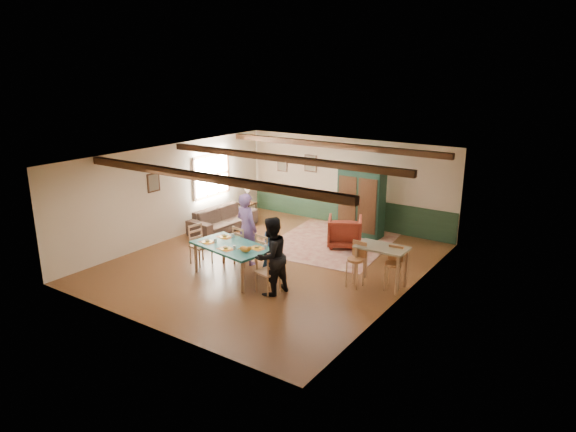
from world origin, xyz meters
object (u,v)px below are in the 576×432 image
Objects in this scene: dining_chair_end_right at (268,271)px; sofa at (223,219)px; person_woman at (271,256)px; counter_table at (381,266)px; table_lamp at (248,195)px; dining_chair_end_left at (201,245)px; person_man at (247,229)px; dining_table at (232,261)px; cat at (245,249)px; dining_chair_far_right at (268,253)px; dining_chair_far_left at (244,245)px; armoire at (361,201)px; armchair at (345,232)px; bar_stool_left at (355,265)px; bar_stool_right at (393,269)px; person_child at (270,251)px; end_table at (248,211)px.

dining_chair_end_right is 0.44× the size of sofa.
person_woman reaches higher than counter_table.
counter_table is (5.73, -2.45, -0.34)m from table_lamp.
dining_chair_end_left is 2.54m from person_woman.
person_man is 1.59× the size of counter_table.
dining_table is 0.76m from cat.
table_lamp reaches higher than dining_chair_far_right.
dining_chair_end_left is at bearing 43.83° from dining_chair_far_left.
armoire reaches higher than table_lamp.
armchair is 2.70m from bar_stool_left.
cat is at bearing 136.55° from person_man.
person_woman is 1.73× the size of bar_stool_right.
person_woman reaches higher than person_child.
end_table is (-1.45, 3.71, -0.22)m from dining_chair_end_left.
dining_chair_far_right reaches higher than cat.
cat is 0.33× the size of counter_table.
dining_chair_end_left is 0.55× the size of person_man.
person_man is at bearing -171.87° from bar_stool_left.
person_child is at bearing -164.38° from counter_table.
counter_table is (3.38, 0.65, -0.03)m from dining_chair_far_left.
counter_table reaches higher than armchair.
person_man reaches higher than person_child.
person_woman is 0.74m from cat.
bar_stool_right is (3.41, 1.40, 0.11)m from dining_table.
dining_chair_end_right reaches higher than cat.
dining_chair_far_right is (0.83, -0.14, 0.00)m from dining_chair_far_left.
bar_stool_left is at bearing 145.00° from person_woman.
dining_chair_end_right is 1.08× the size of armchair.
end_table is at bearing -34.44° from armchair.
dining_chair_end_right is 5.63m from end_table.
table_lamp is (-3.19, 3.16, 0.28)m from person_child.
dining_table is 0.92× the size of armoire.
dining_chair_far_right is at bearing -45.57° from end_table.
dining_chair_end_right is 0.96× the size of bar_stool_left.
dining_chair_far_right is at bearing -170.51° from bar_stool_right.
armoire is 2.04× the size of bar_stool_right.
bar_stool_left reaches higher than sofa.
dining_chair_far_right reaches higher than armchair.
person_woman reaches higher than dining_table.
dining_chair_far_left is at bearing -52.80° from end_table.
person_woman is 1.64× the size of person_child.
armoire is at bearing -18.03° from dining_chair_end_left.
dining_chair_far_left is 2.93m from bar_stool_left.
table_lamp reaches higher than armchair.
dining_chair_end_left is 2.64× the size of cat.
armoire reaches higher than bar_stool_left.
dining_chair_far_right is 3.75m from sofa.
bar_stool_right reaches higher than dining_chair_end_right.
end_table is at bearing -42.00° from person_man.
dining_chair_far_left is 0.88× the size of counter_table.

